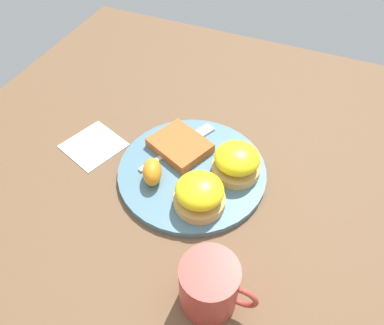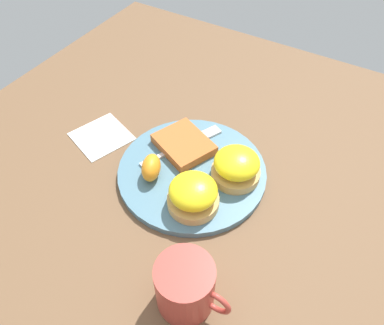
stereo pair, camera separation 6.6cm
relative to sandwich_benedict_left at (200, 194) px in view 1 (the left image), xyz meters
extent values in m
plane|color=brown|center=(-0.04, 0.07, -0.04)|extent=(1.10, 1.10, 0.00)
cylinder|color=slate|center=(-0.04, 0.07, -0.04)|extent=(0.29, 0.29, 0.01)
cylinder|color=tan|center=(0.00, 0.00, -0.02)|extent=(0.09, 0.09, 0.02)
ellipsoid|color=yellow|center=(0.00, 0.00, 0.01)|extent=(0.09, 0.09, 0.04)
cylinder|color=tan|center=(0.04, 0.10, -0.02)|extent=(0.09, 0.09, 0.02)
ellipsoid|color=yellow|center=(0.04, 0.10, 0.01)|extent=(0.09, 0.09, 0.04)
cube|color=#BC602B|center=(-0.09, 0.11, -0.02)|extent=(0.14, 0.13, 0.02)
ellipsoid|color=orange|center=(-0.10, 0.02, -0.01)|extent=(0.06, 0.07, 0.04)
cube|color=silver|center=(-0.11, 0.07, -0.03)|extent=(0.05, 0.10, 0.00)
cube|color=silver|center=(-0.06, 0.18, -0.03)|extent=(0.04, 0.05, 0.00)
cylinder|color=#B23D33|center=(0.08, -0.15, 0.00)|extent=(0.09, 0.09, 0.09)
torus|color=#B23D33|center=(0.13, -0.15, 0.01)|extent=(0.05, 0.01, 0.05)
cube|color=white|center=(-0.27, 0.06, -0.04)|extent=(0.14, 0.14, 0.00)
camera|label=1|loc=(0.14, -0.37, 0.53)|focal=35.00mm
camera|label=2|loc=(0.20, -0.34, 0.53)|focal=35.00mm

